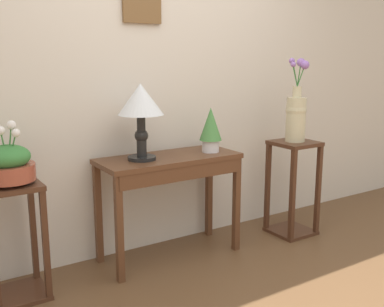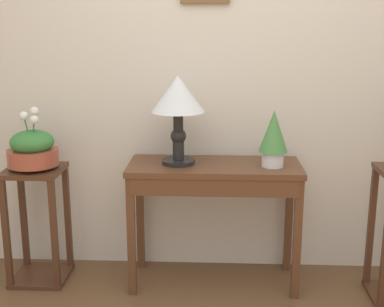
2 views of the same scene
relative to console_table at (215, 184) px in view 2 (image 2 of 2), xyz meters
name	(u,v)px [view 2 (image 2 of 2)]	position (x,y,z in m)	size (l,w,h in m)	color
back_wall_with_art	(217,53)	(0.01, 0.33, 0.76)	(9.00, 0.13, 2.80)	beige
console_table	(215,184)	(0.00, 0.00, 0.00)	(1.03, 0.43, 0.76)	#56331E
table_lamp	(179,100)	(-0.22, 0.02, 0.50)	(0.31, 0.31, 0.52)	black
potted_plant_on_console	(274,136)	(0.34, -0.01, 0.30)	(0.17, 0.17, 0.33)	silver
pedestal_stand_left	(39,225)	(-1.09, 0.01, -0.28)	(0.34, 0.34, 0.73)	#472819
planter_bowl_wide_left	(33,149)	(-1.09, 0.01, 0.20)	(0.30, 0.30, 0.38)	#9E4733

